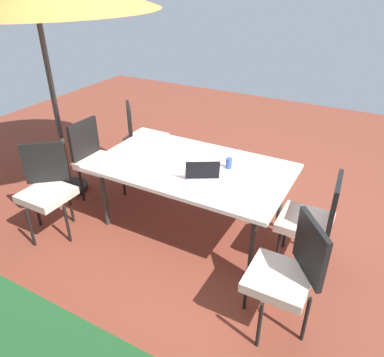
{
  "coord_description": "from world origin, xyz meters",
  "views": [
    {
      "loc": [
        -1.6,
        2.92,
        2.51
      ],
      "look_at": [
        0.0,
        0.0,
        0.61
      ],
      "focal_mm": 34.34,
      "sensor_mm": 36.0,
      "label": 1
    }
  ],
  "objects_px": {
    "cup": "(229,163)",
    "chair_northeast": "(46,186)",
    "chair_southeast": "(142,135)",
    "chair_northwest": "(287,272)",
    "laptop": "(202,173)",
    "chair_east": "(96,157)",
    "dining_table": "(192,170)",
    "chair_west": "(313,218)"
  },
  "relations": [
    {
      "from": "chair_west",
      "to": "laptop",
      "type": "xyz_separation_m",
      "value": [
        1.06,
        0.14,
        0.25
      ]
    },
    {
      "from": "chair_northeast",
      "to": "chair_west",
      "type": "bearing_deg",
      "value": -22.85
    },
    {
      "from": "chair_west",
      "to": "cup",
      "type": "xyz_separation_m",
      "value": [
        0.91,
        -0.16,
        0.26
      ]
    },
    {
      "from": "dining_table",
      "to": "cup",
      "type": "relative_size",
      "value": 18.3
    },
    {
      "from": "dining_table",
      "to": "laptop",
      "type": "distance_m",
      "value": 0.28
    },
    {
      "from": "chair_northeast",
      "to": "cup",
      "type": "bearing_deg",
      "value": -10.2
    },
    {
      "from": "chair_west",
      "to": "chair_southeast",
      "type": "xyz_separation_m",
      "value": [
        2.49,
        -0.84,
        0.0
      ]
    },
    {
      "from": "dining_table",
      "to": "chair_southeast",
      "type": "relative_size",
      "value": 2.04
    },
    {
      "from": "chair_southeast",
      "to": "chair_west",
      "type": "bearing_deg",
      "value": -149.53
    },
    {
      "from": "chair_east",
      "to": "chair_southeast",
      "type": "relative_size",
      "value": 1.0
    },
    {
      "from": "laptop",
      "to": "chair_northeast",
      "type": "bearing_deg",
      "value": -7.89
    },
    {
      "from": "chair_southeast",
      "to": "cup",
      "type": "distance_m",
      "value": 1.74
    },
    {
      "from": "dining_table",
      "to": "chair_west",
      "type": "bearing_deg",
      "value": 178.95
    },
    {
      "from": "chair_northwest",
      "to": "chair_southeast",
      "type": "distance_m",
      "value": 2.96
    },
    {
      "from": "laptop",
      "to": "chair_east",
      "type": "bearing_deg",
      "value": -36.07
    },
    {
      "from": "laptop",
      "to": "cup",
      "type": "height_order",
      "value": "laptop"
    },
    {
      "from": "chair_northwest",
      "to": "chair_southeast",
      "type": "bearing_deg",
      "value": -160.27
    },
    {
      "from": "cup",
      "to": "chair_west",
      "type": "bearing_deg",
      "value": 170.25
    },
    {
      "from": "chair_northwest",
      "to": "chair_east",
      "type": "bearing_deg",
      "value": -144.19
    },
    {
      "from": "chair_west",
      "to": "chair_northwest",
      "type": "relative_size",
      "value": 1.0
    },
    {
      "from": "chair_east",
      "to": "chair_northeast",
      "type": "relative_size",
      "value": 1.0
    },
    {
      "from": "dining_table",
      "to": "chair_west",
      "type": "distance_m",
      "value": 1.27
    },
    {
      "from": "dining_table",
      "to": "chair_east",
      "type": "relative_size",
      "value": 2.04
    },
    {
      "from": "dining_table",
      "to": "chair_southeast",
      "type": "bearing_deg",
      "value": -33.54
    },
    {
      "from": "chair_northeast",
      "to": "laptop",
      "type": "height_order",
      "value": "chair_northeast"
    },
    {
      "from": "dining_table",
      "to": "chair_northwest",
      "type": "xyz_separation_m",
      "value": [
        -1.25,
        0.8,
        -0.16
      ]
    },
    {
      "from": "dining_table",
      "to": "cup",
      "type": "bearing_deg",
      "value": -159.03
    },
    {
      "from": "chair_northwest",
      "to": "laptop",
      "type": "relative_size",
      "value": 2.45
    },
    {
      "from": "chair_east",
      "to": "laptop",
      "type": "xyz_separation_m",
      "value": [
        -1.51,
        0.15,
        0.25
      ]
    },
    {
      "from": "chair_northwest",
      "to": "cup",
      "type": "relative_size",
      "value": 8.98
    },
    {
      "from": "laptop",
      "to": "chair_west",
      "type": "bearing_deg",
      "value": 157.16
    },
    {
      "from": "chair_west",
      "to": "chair_northeast",
      "type": "xyz_separation_m",
      "value": [
        2.55,
        0.76,
        0.0
      ]
    },
    {
      "from": "chair_northwest",
      "to": "chair_northeast",
      "type": "relative_size",
      "value": 1.0
    },
    {
      "from": "chair_east",
      "to": "cup",
      "type": "relative_size",
      "value": 8.98
    },
    {
      "from": "chair_east",
      "to": "chair_southeast",
      "type": "xyz_separation_m",
      "value": [
        -0.08,
        -0.83,
        0.0
      ]
    },
    {
      "from": "dining_table",
      "to": "laptop",
      "type": "xyz_separation_m",
      "value": [
        -0.2,
        0.17,
        0.09
      ]
    },
    {
      "from": "chair_northeast",
      "to": "chair_southeast",
      "type": "relative_size",
      "value": 1.0
    },
    {
      "from": "laptop",
      "to": "chair_northwest",
      "type": "bearing_deg",
      "value": 118.21
    },
    {
      "from": "chair_southeast",
      "to": "cup",
      "type": "bearing_deg",
      "value": -154.28
    },
    {
      "from": "cup",
      "to": "chair_northeast",
      "type": "bearing_deg",
      "value": 29.32
    },
    {
      "from": "chair_east",
      "to": "chair_northwest",
      "type": "relative_size",
      "value": 1.0
    },
    {
      "from": "chair_east",
      "to": "chair_northeast",
      "type": "xyz_separation_m",
      "value": [
        -0.02,
        0.77,
        0.0
      ]
    }
  ]
}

